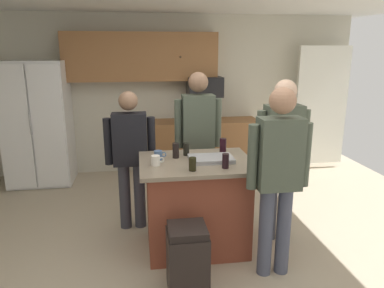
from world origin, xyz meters
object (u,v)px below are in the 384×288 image
at_px(person_host_foreground, 278,171).
at_px(glass_stout_tall, 223,146).
at_px(kitchen_island, 196,204).
at_px(glass_pilsner, 186,149).
at_px(mug_ceramic_white, 156,161).
at_px(glass_short_whisky, 176,150).
at_px(serving_tray, 211,159).
at_px(microwave_over_range, 205,87).
at_px(glass_dark_ale, 193,164).
at_px(trash_bin, 187,260).
at_px(person_guest_right, 282,150).
at_px(person_guest_left, 198,134).
at_px(tumbler_amber, 225,161).
at_px(refrigerator, 38,124).
at_px(mug_blue_stoneware, 158,155).
at_px(person_elder_center, 130,152).

relative_size(person_host_foreground, glass_stout_tall, 10.86).
distance_m(kitchen_island, glass_pilsner, 0.58).
distance_m(mug_ceramic_white, glass_short_whisky, 0.31).
bearing_deg(serving_tray, microwave_over_range, 81.25).
xyz_separation_m(microwave_over_range, mug_ceramic_white, (-0.93, -2.48, -0.45)).
height_order(glass_pilsner, glass_dark_ale, glass_pilsner).
bearing_deg(trash_bin, person_guest_right, 34.82).
bearing_deg(glass_short_whisky, person_guest_left, 62.16).
bearing_deg(tumbler_amber, serving_tray, 109.65).
relative_size(kitchen_island, mug_ceramic_white, 8.87).
xyz_separation_m(refrigerator, person_guest_right, (3.00, -2.22, 0.07)).
height_order(refrigerator, serving_tray, refrigerator).
distance_m(refrigerator, microwave_over_range, 2.65).
bearing_deg(serving_tray, trash_bin, -115.56).
height_order(person_guest_left, trash_bin, person_guest_left).
distance_m(glass_stout_tall, mug_blue_stoneware, 0.72).
xyz_separation_m(person_guest_right, glass_stout_tall, (-0.59, 0.20, 0.01)).
relative_size(person_guest_left, glass_short_whisky, 11.23).
bearing_deg(person_guest_left, glass_dark_ale, -1.40).
xyz_separation_m(refrigerator, microwave_over_range, (2.60, 0.12, 0.51)).
distance_m(person_host_foreground, person_guest_left, 1.44).
height_order(person_elder_center, person_guest_left, person_guest_left).
height_order(refrigerator, tumbler_amber, refrigerator).
distance_m(microwave_over_range, person_host_foreground, 3.00).
bearing_deg(mug_blue_stoneware, glass_short_whisky, 11.30).
height_order(mug_ceramic_white, glass_short_whisky, glass_short_whisky).
bearing_deg(glass_pilsner, person_guest_right, -9.44).
bearing_deg(person_guest_right, person_host_foreground, 62.41).
relative_size(kitchen_island, glass_pilsner, 8.36).
relative_size(person_elder_center, tumbler_amber, 11.33).
relative_size(person_elder_center, glass_dark_ale, 12.69).
distance_m(refrigerator, mug_blue_stoneware, 2.76).
height_order(person_elder_center, person_host_foreground, person_host_foreground).
bearing_deg(mug_ceramic_white, glass_pilsner, 41.83).
relative_size(person_guest_left, glass_stout_tall, 11.14).
relative_size(person_guest_right, serving_tray, 3.97).
bearing_deg(tumbler_amber, microwave_over_range, 83.94).
xyz_separation_m(person_host_foreground, serving_tray, (-0.49, 0.56, -0.04)).
relative_size(microwave_over_range, kitchen_island, 0.49).
xyz_separation_m(person_host_foreground, mug_ceramic_white, (-1.05, 0.49, -0.01)).
height_order(microwave_over_range, person_guest_left, person_guest_left).
bearing_deg(glass_stout_tall, trash_bin, -118.23).
relative_size(person_elder_center, trash_bin, 2.63).
xyz_separation_m(kitchen_island, serving_tray, (0.15, -0.01, 0.49)).
height_order(refrigerator, trash_bin, refrigerator).
xyz_separation_m(person_guest_right, trash_bin, (-1.11, -0.77, -0.71)).
bearing_deg(glass_stout_tall, person_guest_left, 109.27).
xyz_separation_m(refrigerator, kitchen_island, (2.08, -2.27, -0.46)).
bearing_deg(person_guest_right, trash_bin, 31.69).
distance_m(person_host_foreground, serving_tray, 0.74).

